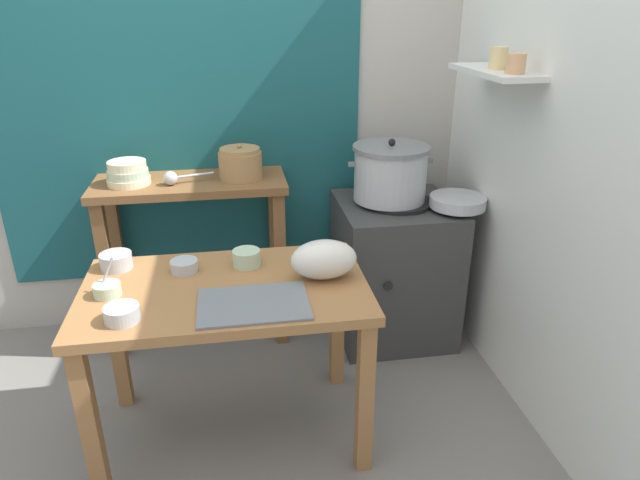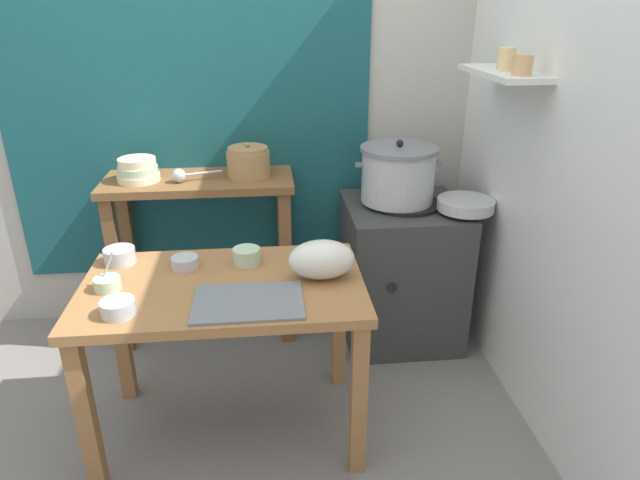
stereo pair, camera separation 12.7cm
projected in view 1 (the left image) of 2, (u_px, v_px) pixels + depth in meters
The scene contains 18 objects.
ground_plane at pixel (224, 434), 2.42m from camera, with size 9.00×9.00×0.00m, color gray.
wall_back at pixel (222, 90), 2.91m from camera, with size 4.40×0.12×2.60m.
wall_right at pixel (546, 114), 2.30m from camera, with size 0.30×3.20×2.60m.
prep_table at pixel (227, 310), 2.20m from camera, with size 1.10×0.66×0.72m.
back_shelf_table at pixel (194, 221), 2.89m from camera, with size 0.96×0.40×0.90m.
stove_block at pixel (393, 269), 3.04m from camera, with size 0.60×0.61×0.78m.
steamer_pot at pixel (390, 173), 2.84m from camera, with size 0.44×0.39×0.32m.
clay_pot at pixel (240, 163), 2.81m from camera, with size 0.22×0.22×0.18m.
bowl_stack_enamel at pixel (128, 173), 2.72m from camera, with size 0.21×0.21×0.12m.
ladle at pixel (172, 178), 2.72m from camera, with size 0.24×0.10×0.07m.
serving_tray at pixel (254, 304), 2.01m from camera, with size 0.40×0.28×0.01m, color slate.
plastic_bag at pixel (324, 259), 2.18m from camera, with size 0.26×0.17×0.16m, color silver.
wide_pan at pixel (458, 202), 2.78m from camera, with size 0.28×0.28×0.05m, color #B7BABF.
prep_bowl_0 at pixel (122, 313), 1.90m from camera, with size 0.12×0.12×0.06m.
prep_bowl_1 at pixel (116, 260), 2.28m from camera, with size 0.13×0.13×0.07m.
prep_bowl_2 at pixel (107, 288), 2.07m from camera, with size 0.10×0.10×0.15m.
prep_bowl_3 at pixel (246, 257), 2.30m from camera, with size 0.11×0.11×0.07m.
prep_bowl_4 at pixel (184, 265), 2.25m from camera, with size 0.11×0.11×0.05m.
Camera 1 is at (0.10, -1.93, 1.73)m, focal length 31.28 mm.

